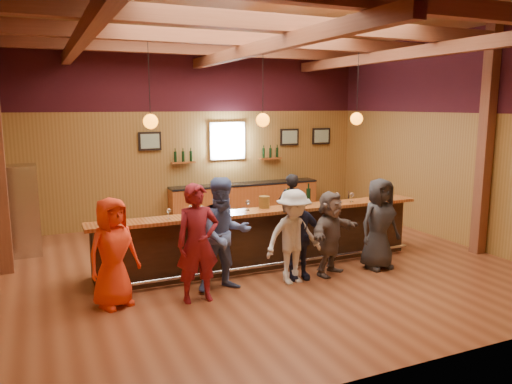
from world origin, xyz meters
TOP-DOWN VIEW (x-y plane):
  - room at (0.00, 0.06)m, footprint 9.04×9.00m
  - bar_counter at (0.02, 0.15)m, footprint 6.30×1.07m
  - back_bar_cabinet at (1.20, 3.72)m, footprint 4.00×0.52m
  - window at (0.80, 3.95)m, footprint 0.95×0.09m
  - framed_pictures at (1.67, 3.94)m, footprint 5.35×0.05m
  - wine_shelves at (0.80, 3.88)m, footprint 3.00×0.18m
  - pendant_lights at (0.00, 0.00)m, footprint 4.24×0.24m
  - stainless_fridge at (-4.10, 2.60)m, footprint 0.70×0.70m
  - customer_orange at (-2.80, -0.83)m, footprint 0.95×0.80m
  - customer_redvest at (-1.59, -1.13)m, footprint 0.67×0.45m
  - customer_denim at (-1.07, -0.87)m, footprint 0.91×0.71m
  - customer_white at (0.09, -1.03)m, footprint 1.07×0.65m
  - customer_navy at (0.27, -0.88)m, footprint 0.91×0.47m
  - customer_brown at (0.89, -0.90)m, footprint 1.43×1.04m
  - customer_dark at (1.88, -0.98)m, footprint 0.85×0.58m
  - bartender at (1.10, 0.99)m, footprint 0.57×0.38m
  - ice_bucket at (0.01, -0.04)m, footprint 0.20×0.20m
  - bottle_a at (0.47, -0.11)m, footprint 0.08×0.08m
  - bottle_b at (0.95, -0.02)m, footprint 0.09×0.09m
  - glass_a at (-2.78, -0.18)m, footprint 0.09×0.09m
  - glass_b at (-1.80, -0.22)m, footprint 0.08×0.08m
  - glass_c at (-1.42, -0.18)m, footprint 0.08×0.08m
  - glass_d at (-1.25, -0.28)m, footprint 0.08×0.08m
  - glass_e at (-0.35, -0.12)m, footprint 0.08×0.08m
  - glass_f at (0.58, -0.20)m, footprint 0.08×0.08m
  - glass_g at (1.56, -0.07)m, footprint 0.08×0.08m
  - glass_h at (1.79, -0.23)m, footprint 0.09×0.09m

SIDE VIEW (x-z plane):
  - back_bar_cabinet at x=1.20m, z-range 0.00..0.95m
  - bar_counter at x=0.02m, z-range -0.03..1.08m
  - customer_navy at x=0.27m, z-range 0.00..1.49m
  - customer_brown at x=0.89m, z-range 0.00..1.50m
  - bartender at x=1.10m, z-range 0.00..1.55m
  - customer_white at x=0.09m, z-range 0.00..1.60m
  - customer_orange at x=-2.80m, z-range 0.00..1.65m
  - customer_dark at x=1.88m, z-range 0.00..1.67m
  - stainless_fridge at x=-4.10m, z-range 0.00..1.80m
  - customer_redvest at x=-1.59m, z-range 0.00..1.82m
  - customer_denim at x=-1.07m, z-range 0.00..1.85m
  - ice_bucket at x=0.01m, z-range 1.11..1.33m
  - glass_b at x=-1.80m, z-range 1.15..1.33m
  - glass_g at x=1.56m, z-range 1.15..1.33m
  - glass_f at x=0.58m, z-range 1.15..1.33m
  - glass_e at x=-0.35m, z-range 1.15..1.34m
  - glass_d at x=-1.25m, z-range 1.15..1.34m
  - glass_c at x=-1.42m, z-range 1.15..1.34m
  - glass_h at x=1.79m, z-range 1.15..1.34m
  - bottle_a at x=0.47m, z-range 1.07..1.42m
  - glass_a at x=-2.78m, z-range 1.15..1.35m
  - bottle_b at x=0.95m, z-range 1.07..1.46m
  - wine_shelves at x=0.80m, z-range 1.47..1.77m
  - window at x=0.80m, z-range 1.57..2.52m
  - framed_pictures at x=1.67m, z-range 1.88..2.33m
  - pendant_lights at x=0.00m, z-range 2.02..3.39m
  - room at x=0.00m, z-range 0.95..5.47m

